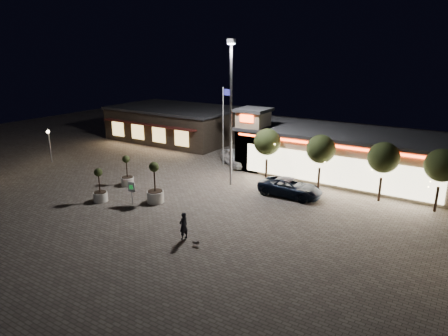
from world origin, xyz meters
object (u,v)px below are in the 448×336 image
Objects in this scene: pickup_truck at (290,187)px; white_sedan at (236,157)px; pedestrian at (184,226)px; valet_sign at (131,189)px; planter_left at (127,176)px; planter_mid at (100,191)px.

white_sedan reaches higher than pickup_truck.
pedestrian is 0.97× the size of valet_sign.
white_sedan is 11.68m from planter_left.
planter_mid is at bearing -88.78° from pedestrian.
pedestrian is at bearing -123.53° from white_sedan.
valet_sign is at bearing -148.00° from white_sedan.
pedestrian is (5.86, -16.17, 0.08)m from white_sedan.
pickup_truck is 1.90× the size of planter_left.
valet_sign is (-1.09, -13.75, 0.48)m from white_sedan.
pickup_truck is 9.97m from white_sedan.
pickup_truck is at bearing 22.11° from planter_left.
pedestrian is 7.37m from valet_sign.
planter_left is at bearing 104.26° from planter_mid.
pickup_truck is at bearing -85.85° from white_sedan.
pickup_truck is 2.90× the size of pedestrian.
pedestrian is 9.73m from planter_mid.
white_sedan is at bearing 56.52° from pickup_truck.
white_sedan is 1.74× the size of planter_left.
white_sedan is at bearing -149.43° from pedestrian.
planter_left is at bearing -167.35° from white_sedan.
white_sedan is 17.20m from pedestrian.
planter_left is 4.02m from planter_mid.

